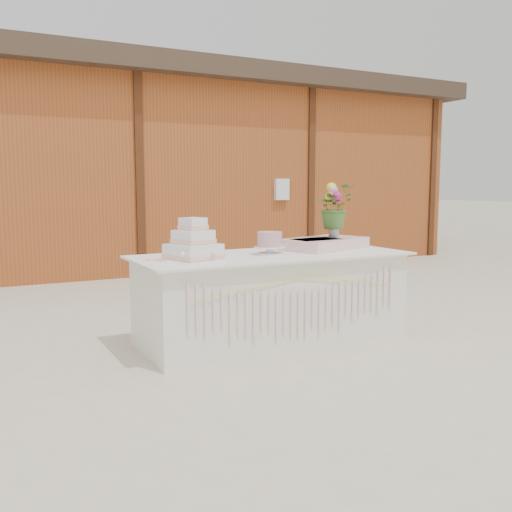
% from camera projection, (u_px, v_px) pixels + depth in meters
% --- Properties ---
extents(ground, '(80.00, 80.00, 0.00)m').
position_uv_depth(ground, '(272.00, 340.00, 5.05)').
color(ground, beige).
rests_on(ground, ground).
extents(barn, '(12.60, 4.60, 3.30)m').
position_uv_depth(barn, '(107.00, 168.00, 10.11)').
color(barn, brown).
rests_on(barn, ground).
extents(cake_table, '(2.40, 1.00, 0.77)m').
position_uv_depth(cake_table, '(272.00, 297.00, 4.99)').
color(cake_table, white).
rests_on(cake_table, ground).
extents(wedding_cake, '(0.47, 0.47, 0.34)m').
position_uv_depth(wedding_cake, '(193.00, 245.00, 4.61)').
color(wedding_cake, white).
rests_on(wedding_cake, cake_table).
extents(pink_cake_stand, '(0.27, 0.27, 0.20)m').
position_uv_depth(pink_cake_stand, '(270.00, 242.00, 4.91)').
color(pink_cake_stand, white).
rests_on(pink_cake_stand, cake_table).
extents(satin_runner, '(0.92, 0.71, 0.10)m').
position_uv_depth(satin_runner, '(324.00, 244.00, 5.34)').
color(satin_runner, '#FFCECD').
rests_on(satin_runner, cake_table).
extents(flower_vase, '(0.10, 0.10, 0.13)m').
position_uv_depth(flower_vase, '(334.00, 231.00, 5.37)').
color(flower_vase, '#A9A8AD').
rests_on(flower_vase, satin_runner).
extents(bouquet, '(0.44, 0.40, 0.42)m').
position_uv_depth(bouquet, '(334.00, 201.00, 5.33)').
color(bouquet, '#3F6A2A').
rests_on(bouquet, flower_vase).
extents(loose_flowers, '(0.15, 0.33, 0.02)m').
position_uv_depth(loose_flowers, '(152.00, 259.00, 4.54)').
color(loose_flowers, pink).
rests_on(loose_flowers, cake_table).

